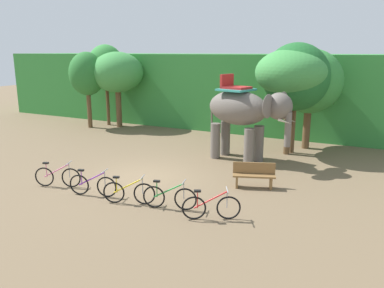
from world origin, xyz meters
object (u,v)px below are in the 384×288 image
elephant (244,112)px  bike_purple (93,185)px  tree_center (117,73)px  tree_center_right (291,73)px  tree_far_right (310,82)px  bike_green (169,197)px  bike_pink (58,176)px  tree_far_left (106,65)px  bike_red (211,207)px  tree_left (87,74)px  bike_yellow (129,192)px  tree_right (296,77)px  wooden_bench (254,174)px

elephant → bike_purple: bearing=-115.7°
tree_center → tree_center_right: bearing=-9.4°
tree_far_right → bike_green: tree_far_right is taller
elephant → bike_purple: elephant is taller
tree_center → tree_far_right: 11.85m
bike_pink → bike_green: size_ratio=0.97×
tree_far_left → bike_red: size_ratio=3.37×
bike_green → bike_red: 1.46m
tree_center_right → bike_purple: 10.12m
elephant → tree_far_right: bearing=60.8°
tree_left → tree_far_right: bearing=3.2°
bike_red → tree_left: bearing=144.2°
tree_far_right → bike_green: 10.40m
bike_pink → tree_far_right: bearing=55.3°
tree_far_left → tree_center_right: size_ratio=1.06×
tree_far_right → bike_pink: 12.31m
bike_purple → bike_yellow: size_ratio=1.03×
tree_far_left → bike_purple: (7.78, -10.43, -3.49)m
tree_center_right → tree_right: 0.42m
bike_red → bike_green: bearing=175.5°
bike_red → tree_center: bearing=137.5°
tree_right → bike_red: size_ratio=3.36×
bike_pink → bike_red: 6.04m
tree_left → tree_center: tree_center is taller
tree_center_right → tree_far_right: size_ratio=1.00×
tree_far_left → tree_far_right: bearing=-2.1°
tree_center → tree_left: bearing=-144.8°
tree_right → tree_far_left: bearing=172.2°
tree_far_left → tree_right: bearing=-7.8°
bike_green → bike_yellow: bearing=-170.3°
bike_purple → tree_far_right: bearing=63.0°
bike_yellow → wooden_bench: bike_yellow is taller
tree_far_left → tree_left: bearing=-111.8°
tree_center → bike_purple: bearing=-56.6°
tree_left → tree_center_right: size_ratio=0.97×
tree_right → tree_far_right: tree_right is taller
tree_left → bike_purple: bearing=-48.0°
bike_purple → bike_yellow: same height
bike_red → bike_purple: bearing=-178.6°
bike_pink → wooden_bench: size_ratio=1.04×
elephant → bike_red: bearing=-78.4°
elephant → bike_yellow: 6.76m
elephant → tree_far_left: bearing=159.2°
elephant → bike_purple: 7.24m
tree_right → elephant: tree_right is taller
tree_center → bike_purple: 12.67m
bike_purple → bike_red: 4.31m
tree_left → bike_purple: 12.72m
bike_red → wooden_bench: bearing=85.6°
tree_far_left → bike_green: bearing=-43.8°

